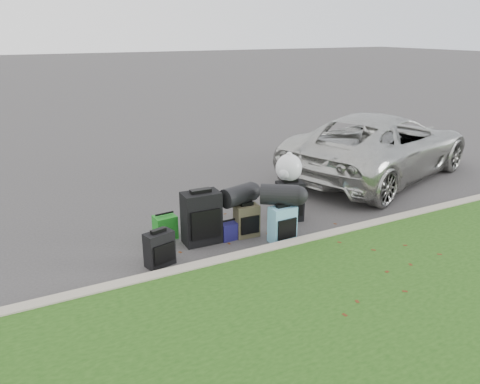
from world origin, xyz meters
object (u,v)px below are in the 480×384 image
suitcase_olive (247,221)px  suitcase_large_black_right (290,201)px  suitcase_teal (282,224)px  suv (380,145)px  suitcase_large_black_left (201,218)px  tote_green (165,227)px  suitcase_small_black (159,249)px  tote_navy (228,231)px

suitcase_olive → suitcase_large_black_right: 0.95m
suitcase_teal → suitcase_large_black_right: size_ratio=0.84×
suv → suitcase_large_black_right: size_ratio=7.40×
suitcase_teal → suitcase_large_black_right: bearing=47.9°
suitcase_large_black_left → suitcase_teal: (1.06, -0.52, -0.12)m
tote_green → suitcase_teal: bearing=-36.0°
suitcase_large_black_left → suitcase_small_black: bearing=-151.4°
suv → suitcase_large_black_left: bearing=87.7°
suitcase_small_black → suitcase_olive: size_ratio=0.96×
suitcase_small_black → suitcase_teal: 1.84m
suitcase_small_black → tote_navy: size_ratio=1.80×
tote_green → tote_navy: size_ratio=1.36×
suitcase_small_black → suitcase_teal: suitcase_teal is taller
suitcase_teal → tote_green: size_ratio=1.53×
suv → tote_navy: (-4.28, -1.40, -0.54)m
suitcase_small_black → suitcase_olive: suitcase_olive is taller
suitcase_olive → suitcase_large_black_right: size_ratio=0.75×
suitcase_large_black_left → tote_green: bearing=139.6°
tote_green → suv: bearing=5.7°
suitcase_teal → tote_navy: (-0.67, 0.44, -0.14)m
suitcase_small_black → tote_green: suitcase_small_black is taller
suitcase_olive → tote_green: (-1.12, 0.49, -0.07)m
suitcase_teal → suitcase_large_black_left: bearing=152.3°
suitcase_large_black_right → tote_green: 2.07m
suitcase_large_black_left → suitcase_teal: size_ratio=1.43×
suitcase_large_black_right → tote_navy: bearing=-154.6°
suitcase_small_black → suitcase_large_black_right: (2.39, 0.52, 0.09)m
tote_green → suitcase_large_black_right: bearing=-11.9°
suitcase_small_black → tote_green: bearing=51.1°
suitcase_olive → suitcase_teal: 0.56m
suitcase_small_black → suv: bearing=2.5°
suitcase_teal → tote_navy: suitcase_teal is taller
suv → tote_green: size_ratio=13.51×
tote_navy → tote_green: bearing=148.8°
suitcase_olive → suitcase_small_black: bearing=-165.1°
suitcase_olive → suitcase_large_black_right: (0.92, 0.23, 0.08)m
suitcase_small_black → tote_green: 0.86m
suitcase_small_black → tote_navy: bearing=-0.1°
suitcase_olive → tote_navy: size_ratio=1.87×
suv → tote_navy: 4.53m
suv → suitcase_small_black: (-5.45, -1.71, -0.43)m
suitcase_olive → suitcase_teal: (0.37, -0.42, 0.03)m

